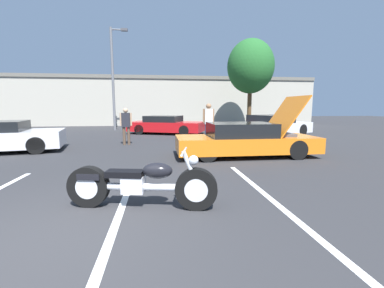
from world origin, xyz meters
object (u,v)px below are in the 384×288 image
object	(u,v)px
motorcycle	(141,184)
spectator_near_motorcycle	(209,120)
light_pole	(114,75)
show_car_hood_open	(246,140)
spectator_by_show_car	(126,123)
parked_car_right_row	(272,126)
tree_background	(251,67)
parked_car_mid_right_row	(166,125)
parked_car_mid_left_row	(2,137)

from	to	relation	value
motorcycle	spectator_near_motorcycle	size ratio (longest dim) A/B	1.37
light_pole	show_car_hood_open	xyz separation A→B (m)	(5.98, -10.60, -3.33)
spectator_near_motorcycle	spectator_by_show_car	distance (m)	3.69
parked_car_right_row	spectator_near_motorcycle	world-z (taller)	spectator_near_motorcycle
tree_background	parked_car_mid_right_row	xyz separation A→B (m)	(-6.50, -3.23, -4.11)
light_pole	show_car_hood_open	world-z (taller)	light_pole
motorcycle	light_pole	bearing A→B (deg)	112.07
parked_car_mid_left_row	tree_background	bearing A→B (deg)	23.92
light_pole	tree_background	size ratio (longest dim) A/B	1.05
motorcycle	spectator_by_show_car	size ratio (longest dim) A/B	1.53
light_pole	spectator_by_show_car	xyz separation A→B (m)	(1.63, -7.42, -2.93)
parked_car_right_row	spectator_by_show_car	size ratio (longest dim) A/B	3.09
tree_background	parked_car_mid_right_row	bearing A→B (deg)	-153.58
motorcycle	parked_car_right_row	world-z (taller)	parked_car_right_row
show_car_hood_open	tree_background	bearing A→B (deg)	70.00
show_car_hood_open	parked_car_mid_right_row	world-z (taller)	show_car_hood_open
show_car_hood_open	spectator_near_motorcycle	distance (m)	3.39
motorcycle	tree_background	bearing A→B (deg)	75.87
light_pole	parked_car_mid_left_row	xyz separation A→B (m)	(-2.68, -8.72, -3.33)
tree_background	parked_car_right_row	world-z (taller)	tree_background
motorcycle	parked_car_right_row	bearing A→B (deg)	66.81
tree_background	show_car_hood_open	size ratio (longest dim) A/B	1.43
tree_background	parked_car_right_row	xyz separation A→B (m)	(-0.59, -5.48, -4.06)
spectator_near_motorcycle	parked_car_mid_left_row	bearing A→B (deg)	-170.03
parked_car_mid_left_row	spectator_near_motorcycle	size ratio (longest dim) A/B	2.37
parked_car_right_row	parked_car_mid_left_row	xyz separation A→B (m)	(-12.07, -3.56, -0.03)
light_pole	spectator_by_show_car	world-z (taller)	light_pole
tree_background	light_pole	bearing A→B (deg)	-178.17
parked_car_right_row	tree_background	bearing A→B (deg)	58.89
motorcycle	parked_car_mid_left_row	bearing A→B (deg)	143.60
show_car_hood_open	parked_car_right_row	size ratio (longest dim) A/B	0.93
light_pole	show_car_hood_open	distance (m)	12.61
spectator_by_show_car	parked_car_mid_right_row	bearing A→B (deg)	67.78
motorcycle	show_car_hood_open	size ratio (longest dim) A/B	0.53
parked_car_mid_left_row	parked_car_mid_right_row	world-z (taller)	parked_car_mid_left_row
parked_car_right_row	spectator_by_show_car	xyz separation A→B (m)	(-7.75, -2.26, 0.37)
spectator_near_motorcycle	parked_car_right_row	bearing A→B (deg)	27.89
tree_background	parked_car_mid_left_row	size ratio (longest dim) A/B	1.55
parked_car_mid_left_row	motorcycle	bearing A→B (deg)	-59.49
parked_car_right_row	parked_car_mid_right_row	distance (m)	6.32
parked_car_mid_right_row	spectator_near_motorcycle	distance (m)	4.81
show_car_hood_open	parked_car_mid_right_row	bearing A→B (deg)	108.17
show_car_hood_open	spectator_by_show_car	bearing A→B (deg)	143.98
parked_car_mid_left_row	spectator_by_show_car	bearing A→B (deg)	5.16
tree_background	parked_car_right_row	bearing A→B (deg)	-96.18
parked_car_mid_left_row	spectator_near_motorcycle	bearing A→B (deg)	-1.65
spectator_near_motorcycle	parked_car_mid_right_row	bearing A→B (deg)	112.70
light_pole	tree_background	bearing A→B (deg)	1.83
parked_car_right_row	spectator_near_motorcycle	size ratio (longest dim) A/B	2.76
parked_car_mid_right_row	spectator_by_show_car	distance (m)	4.89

